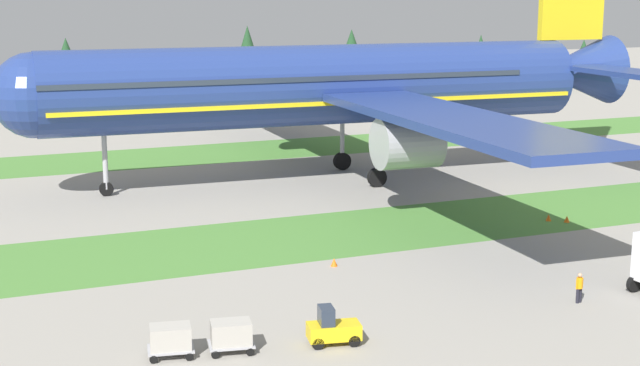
{
  "coord_description": "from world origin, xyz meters",
  "views": [
    {
      "loc": [
        -19.51,
        -29.96,
        17.21
      ],
      "look_at": [
        5.16,
        29.04,
        4.0
      ],
      "focal_mm": 52.44,
      "sensor_mm": 36.0,
      "label": 1
    }
  ],
  "objects": [
    {
      "name": "distant_tree_line",
      "position": [
        -5.09,
        101.7,
        7.05
      ],
      "size": [
        174.96,
        10.43,
        12.3
      ],
      "color": "#4C3823",
      "rests_on": "ground"
    },
    {
      "name": "ground_crew_marshaller",
      "position": [
        13.21,
        10.58,
        0.95
      ],
      "size": [
        0.55,
        0.36,
        1.74
      ],
      "rotation": [
        0.0,
        0.0,
        0.21
      ],
      "color": "black",
      "rests_on": "ground"
    },
    {
      "name": "cargo_dolly_second",
      "position": [
        -9.84,
        11.68,
        0.92
      ],
      "size": [
        2.45,
        1.89,
        1.55
      ],
      "rotation": [
        0.0,
        0.0,
        -1.76
      ],
      "color": "#A3A3A8",
      "rests_on": "ground"
    },
    {
      "name": "baggage_tug",
      "position": [
        -2.06,
        10.16,
        0.81
      ],
      "size": [
        2.8,
        1.77,
        1.97
      ],
      "rotation": [
        0.0,
        0.0,
        -1.76
      ],
      "color": "yellow",
      "rests_on": "ground"
    },
    {
      "name": "cargo_dolly_lead",
      "position": [
        -7.0,
        11.12,
        0.92
      ],
      "size": [
        2.45,
        1.89,
        1.55
      ],
      "rotation": [
        0.0,
        0.0,
        -1.76
      ],
      "color": "#A3A3A8",
      "rests_on": "ground"
    },
    {
      "name": "taxiway_marker_2",
      "position": [
        24.22,
        26.13,
        0.25
      ],
      "size": [
        0.44,
        0.44,
        0.51
      ],
      "primitive_type": "cone",
      "color": "orange",
      "rests_on": "ground"
    },
    {
      "name": "taxiway_marker_0",
      "position": [
        23.22,
        27.04,
        0.26
      ],
      "size": [
        0.44,
        0.44,
        0.52
      ],
      "primitive_type": "cone",
      "color": "orange",
      "rests_on": "ground"
    },
    {
      "name": "airliner",
      "position": [
        14.31,
        47.86,
        8.86
      ],
      "size": [
        59.54,
        73.63,
        24.69
      ],
      "rotation": [
        0.0,
        0.0,
        1.52
      ],
      "color": "navy",
      "rests_on": "ground"
    },
    {
      "name": "grass_strip_far",
      "position": [
        0.0,
        66.0,
        0.0
      ],
      "size": [
        320.0,
        12.07,
        0.01
      ],
      "primitive_type": "cube",
      "color": "#4C8438",
      "rests_on": "ground"
    },
    {
      "name": "grass_strip_near",
      "position": [
        0.0,
        29.86,
        0.0
      ],
      "size": [
        320.0,
        12.07,
        0.01
      ],
      "primitive_type": "cube",
      "color": "#4C8438",
      "rests_on": "ground"
    },
    {
      "name": "taxiway_marker_1",
      "position": [
        3.35,
        22.39,
        0.26
      ],
      "size": [
        0.44,
        0.44,
        0.52
      ],
      "primitive_type": "cone",
      "color": "orange",
      "rests_on": "ground"
    }
  ]
}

